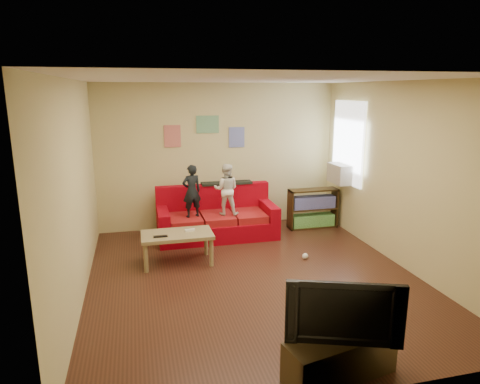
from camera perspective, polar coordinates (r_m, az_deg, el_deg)
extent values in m
cube|color=#442317|center=(6.13, 1.82, -11.34)|extent=(4.50, 5.00, 0.01)
cube|color=white|center=(5.57, 2.04, 14.86)|extent=(4.50, 5.00, 0.01)
cube|color=#D3C884|center=(8.10, -2.90, 4.79)|extent=(4.50, 0.01, 2.70)
cube|color=#D3C884|center=(3.45, 13.36, -7.55)|extent=(4.50, 0.01, 2.70)
cube|color=#D3C884|center=(5.54, -21.13, -0.15)|extent=(0.01, 5.00, 2.70)
cube|color=#D3C884|center=(6.67, 20.94, 2.03)|extent=(0.01, 5.00, 2.70)
cube|color=#9C0211|center=(7.68, -3.07, -4.87)|extent=(2.08, 0.94, 0.31)
cube|color=#9C0211|center=(7.91, -3.62, -0.99)|extent=(2.08, 0.19, 0.57)
cube|color=#9C0211|center=(7.48, -10.25, -3.26)|extent=(0.19, 0.94, 0.26)
cube|color=#9C0211|center=(7.82, 3.74, -2.35)|extent=(0.19, 0.94, 0.26)
cube|color=maroon|center=(7.46, -7.29, -3.74)|extent=(0.54, 0.71, 0.12)
cube|color=maroon|center=(7.54, -2.99, -3.46)|extent=(0.54, 0.71, 0.12)
cube|color=maroon|center=(7.67, 1.20, -3.17)|extent=(0.54, 0.71, 0.12)
cube|color=black|center=(7.89, -1.79, 1.21)|extent=(0.94, 0.23, 0.04)
imported|color=black|center=(7.32, -6.46, 0.13)|extent=(0.37, 0.29, 0.91)
imported|color=white|center=(7.42, -1.86, 0.35)|extent=(0.52, 0.45, 0.90)
cube|color=#938256|center=(6.51, -8.40, -5.67)|extent=(1.06, 0.58, 0.05)
cylinder|color=#938256|center=(6.35, -12.44, -8.66)|extent=(0.06, 0.06, 0.42)
cylinder|color=#938256|center=(6.43, -3.84, -8.07)|extent=(0.06, 0.06, 0.42)
cylinder|color=#938256|center=(6.79, -12.56, -7.17)|extent=(0.06, 0.06, 0.42)
cylinder|color=#938256|center=(6.87, -4.54, -6.65)|extent=(0.06, 0.06, 0.42)
cube|color=black|center=(6.37, -10.55, -5.84)|extent=(0.20, 0.06, 0.02)
cube|color=white|center=(6.56, -6.71, -5.07)|extent=(0.16, 0.07, 0.03)
cube|color=#30220D|center=(8.08, 6.70, -2.38)|extent=(0.03, 0.28, 0.75)
cube|color=#30220D|center=(8.44, 12.50, -1.94)|extent=(0.03, 0.28, 0.75)
cube|color=#30220D|center=(8.35, 9.57, -4.54)|extent=(0.94, 0.28, 0.03)
cube|color=#30220D|center=(8.16, 9.76, 0.28)|extent=(0.94, 0.28, 0.03)
cube|color=#30220D|center=(8.25, 9.67, -2.16)|extent=(0.88, 0.28, 0.02)
cube|color=#458C3F|center=(8.31, 9.60, -3.71)|extent=(0.82, 0.24, 0.22)
cube|color=#3F468C|center=(8.22, 9.70, -1.33)|extent=(0.82, 0.24, 0.22)
cube|color=white|center=(8.00, 14.22, 6.38)|extent=(0.04, 1.08, 1.48)
cube|color=#B7B2A3|center=(8.03, 13.23, 2.41)|extent=(0.28, 0.55, 0.35)
cube|color=#D87266|center=(7.91, -9.00, 7.36)|extent=(0.30, 0.01, 0.40)
cube|color=#72B27F|center=(7.98, -4.35, 8.97)|extent=(0.42, 0.01, 0.32)
cube|color=#727FCC|center=(8.11, -0.45, 7.31)|extent=(0.30, 0.01, 0.38)
cube|color=beige|center=(7.68, 3.15, -5.17)|extent=(0.40, 0.30, 0.24)
cube|color=beige|center=(7.63, 3.17, -4.15)|extent=(0.42, 0.32, 0.05)
cube|color=black|center=(7.54, 3.49, -5.46)|extent=(0.18, 0.00, 0.06)
cube|color=#41321C|center=(4.26, 13.19, -20.69)|extent=(1.11, 0.57, 0.40)
imported|color=black|center=(4.01, 13.58, -14.85)|extent=(1.00, 0.47, 0.59)
sphere|color=white|center=(6.80, 8.70, -8.46)|extent=(0.11, 0.11, 0.09)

